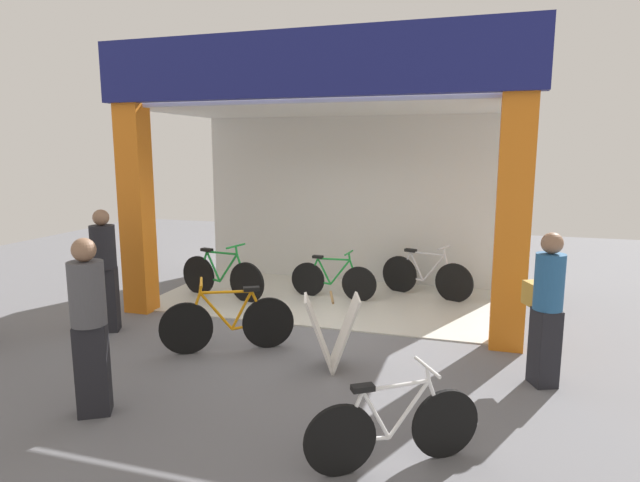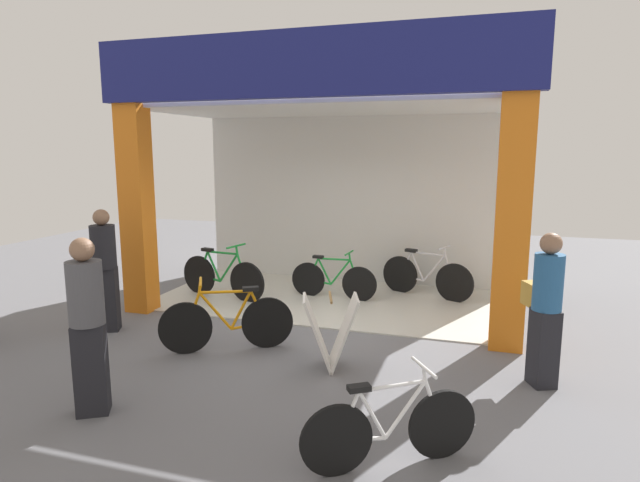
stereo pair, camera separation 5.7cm
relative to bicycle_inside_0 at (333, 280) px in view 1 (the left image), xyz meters
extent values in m
plane|color=slate|center=(0.02, -1.55, -0.34)|extent=(19.88, 19.88, 0.00)
cube|color=beige|center=(0.02, -0.07, -0.33)|extent=(5.94, 2.95, 0.02)
cube|color=silver|center=(0.02, 1.40, 1.28)|extent=(5.94, 0.12, 3.23)
cube|color=orange|center=(-2.74, -1.55, 1.28)|extent=(0.42, 0.36, 3.23)
cube|color=orange|center=(2.78, -1.55, 1.28)|extent=(0.42, 0.36, 3.23)
cube|color=navy|center=(0.02, -1.70, 3.33)|extent=(6.14, 0.20, 0.87)
cube|color=silver|center=(0.02, -0.07, 2.86)|extent=(5.94, 2.95, 0.06)
cylinder|color=black|center=(-0.46, 0.03, -0.04)|extent=(0.60, 0.08, 0.60)
cylinder|color=black|center=(0.47, -0.03, -0.04)|extent=(0.60, 0.08, 0.60)
cylinder|color=#198C33|center=(-0.24, 0.01, -0.06)|extent=(0.41, 0.06, 0.08)
cylinder|color=#198C33|center=(-0.16, 0.01, 0.14)|extent=(0.26, 0.05, 0.45)
cylinder|color=#198C33|center=(0.13, -0.01, 0.15)|extent=(0.37, 0.06, 0.47)
cylinder|color=#198C33|center=(0.01, 0.00, 0.36)|extent=(0.58, 0.07, 0.05)
cylinder|color=#198C33|center=(-0.36, 0.02, 0.16)|extent=(0.20, 0.04, 0.41)
cylinder|color=#198C33|center=(0.38, -0.02, 0.17)|extent=(0.18, 0.04, 0.42)
cylinder|color=#198C33|center=(0.29, -0.02, 0.43)|extent=(0.05, 0.04, 0.13)
cylinder|color=#198C33|center=(0.28, -0.02, 0.49)|extent=(0.06, 0.42, 0.03)
cube|color=black|center=(-0.27, 0.02, 0.38)|extent=(0.19, 0.10, 0.05)
cylinder|color=black|center=(1.04, 0.75, 0.00)|extent=(0.64, 0.27, 0.67)
cylinder|color=black|center=(2.01, 0.40, 0.00)|extent=(0.64, 0.27, 0.67)
cylinder|color=silver|center=(1.27, 0.67, -0.03)|extent=(0.44, 0.18, 0.09)
cylinder|color=silver|center=(1.35, 0.64, 0.19)|extent=(0.29, 0.13, 0.50)
cylinder|color=silver|center=(1.65, 0.53, 0.20)|extent=(0.40, 0.17, 0.52)
cylinder|color=silver|center=(1.53, 0.57, 0.44)|extent=(0.62, 0.25, 0.05)
cylinder|color=silver|center=(1.14, 0.71, 0.21)|extent=(0.22, 0.11, 0.45)
cylinder|color=silver|center=(1.91, 0.44, 0.22)|extent=(0.20, 0.10, 0.46)
cylinder|color=silver|center=(1.82, 0.47, 0.51)|extent=(0.07, 0.05, 0.14)
cylinder|color=silver|center=(1.82, 0.47, 0.58)|extent=(0.19, 0.45, 0.03)
cube|color=black|center=(1.23, 0.68, 0.46)|extent=(0.22, 0.16, 0.05)
cylinder|color=black|center=(-2.36, -0.40, 0.01)|extent=(0.68, 0.19, 0.69)
cylinder|color=black|center=(-1.32, -0.63, 0.01)|extent=(0.68, 0.19, 0.69)
cylinder|color=#198C33|center=(-2.12, -0.46, -0.02)|extent=(0.46, 0.14, 0.09)
cylinder|color=#198C33|center=(-2.03, -0.48, 0.21)|extent=(0.30, 0.10, 0.52)
cylinder|color=#198C33|center=(-1.70, -0.55, 0.21)|extent=(0.42, 0.13, 0.54)
cylinder|color=#198C33|center=(-1.83, -0.52, 0.46)|extent=(0.65, 0.18, 0.05)
cylinder|color=#198C33|center=(-2.25, -0.43, 0.23)|extent=(0.23, 0.09, 0.46)
cylinder|color=#198C33|center=(-1.43, -0.61, 0.24)|extent=(0.21, 0.08, 0.48)
cylinder|color=#198C33|center=(-1.52, -0.59, 0.54)|extent=(0.07, 0.05, 0.14)
cylinder|color=#198C33|center=(-1.53, -0.59, 0.61)|extent=(0.14, 0.48, 0.03)
cube|color=black|center=(-2.16, -0.45, 0.49)|extent=(0.23, 0.15, 0.05)
cylinder|color=black|center=(-0.18, -2.46, 0.00)|extent=(0.60, 0.37, 0.67)
cylinder|color=black|center=(-1.08, -2.97, 0.00)|extent=(0.60, 0.37, 0.67)
cylinder|color=orange|center=(-0.39, -2.58, -0.03)|extent=(0.41, 0.25, 0.09)
cylinder|color=orange|center=(-0.47, -2.62, 0.19)|extent=(0.27, 0.18, 0.50)
cylinder|color=orange|center=(-0.75, -2.78, 0.20)|extent=(0.37, 0.23, 0.52)
cylinder|color=orange|center=(-0.64, -2.72, 0.44)|extent=(0.58, 0.35, 0.05)
cylinder|color=orange|center=(-0.28, -2.51, 0.21)|extent=(0.21, 0.14, 0.45)
cylinder|color=orange|center=(-0.99, -2.92, 0.22)|extent=(0.19, 0.13, 0.46)
cylinder|color=orange|center=(-0.91, -2.87, 0.51)|extent=(0.07, 0.06, 0.14)
cylinder|color=orange|center=(-0.90, -2.86, 0.58)|extent=(0.26, 0.42, 0.03)
cube|color=black|center=(-0.36, -2.56, 0.46)|extent=(0.23, 0.19, 0.05)
cylinder|color=black|center=(1.42, -4.87, -0.04)|extent=(0.52, 0.36, 0.60)
cylinder|color=black|center=(2.20, -4.36, -0.04)|extent=(0.52, 0.36, 0.60)
cylinder|color=white|center=(1.61, -4.75, -0.06)|extent=(0.35, 0.25, 0.08)
cylinder|color=white|center=(1.68, -4.70, 0.13)|extent=(0.24, 0.17, 0.45)
cylinder|color=white|center=(1.91, -4.55, 0.14)|extent=(0.32, 0.23, 0.47)
cylinder|color=white|center=(1.82, -4.61, 0.36)|extent=(0.50, 0.34, 0.05)
cylinder|color=white|center=(1.51, -4.81, 0.15)|extent=(0.18, 0.13, 0.40)
cylinder|color=white|center=(2.12, -4.41, 0.16)|extent=(0.17, 0.13, 0.41)
cylinder|color=white|center=(2.05, -4.46, 0.42)|extent=(0.06, 0.05, 0.12)
cylinder|color=white|center=(2.04, -4.46, 0.48)|extent=(0.25, 0.36, 0.03)
cube|color=black|center=(1.58, -4.77, 0.38)|extent=(0.20, 0.17, 0.05)
cube|color=silver|center=(0.64, -2.89, 0.09)|extent=(0.47, 0.55, 0.87)
cube|color=silver|center=(0.93, -2.79, 0.09)|extent=(0.47, 0.55, 0.87)
cylinder|color=olive|center=(0.78, -2.84, 0.52)|extent=(0.18, 0.45, 0.03)
cube|color=black|center=(-2.62, -2.52, 0.12)|extent=(0.38, 0.34, 0.91)
cylinder|color=black|center=(-2.62, -2.52, 0.88)|extent=(0.45, 0.45, 0.61)
sphere|color=#8C664C|center=(-2.62, -2.52, 1.29)|extent=(0.22, 0.22, 0.22)
cube|color=black|center=(-2.88, -2.64, 0.57)|extent=(0.24, 0.20, 0.21)
cube|color=black|center=(3.13, -2.61, 0.09)|extent=(0.33, 0.35, 0.86)
cylinder|color=#26598C|center=(3.13, -2.61, 0.82)|extent=(0.41, 0.41, 0.61)
sphere|color=#8C664C|center=(3.13, -2.61, 1.24)|extent=(0.23, 0.23, 0.23)
cube|color=#BF8C33|center=(3.00, -2.33, 0.61)|extent=(0.25, 0.30, 0.27)
cube|color=black|center=(-1.12, -4.59, 0.12)|extent=(0.38, 0.36, 0.91)
cylinder|color=#4C4C51|center=(-1.12, -4.59, 0.88)|extent=(0.45, 0.45, 0.61)
sphere|color=#8C664C|center=(-1.12, -4.59, 1.30)|extent=(0.22, 0.22, 0.22)
camera|label=1|loc=(2.40, -8.61, 2.22)|focal=29.98mm
camera|label=2|loc=(2.46, -8.59, 2.22)|focal=29.98mm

